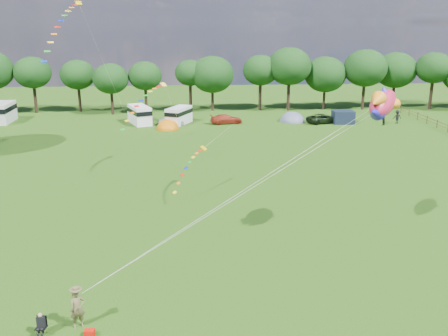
{
  "coord_description": "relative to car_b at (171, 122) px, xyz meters",
  "views": [
    {
      "loc": [
        -2.62,
        -26.56,
        14.18
      ],
      "look_at": [
        0.0,
        8.0,
        4.0
      ],
      "focal_mm": 40.0,
      "sensor_mm": 36.0,
      "label": 1
    }
  ],
  "objects": [
    {
      "name": "kite_flyer",
      "position": [
        -3.23,
        -48.51,
        0.41
      ],
      "size": [
        0.87,
        0.77,
        2.0
      ],
      "primitive_type": "imported",
      "rotation": [
        0.0,
        0.0,
        0.51
      ],
      "color": "brown",
      "rests_on": "ground"
    },
    {
      "name": "walker_a",
      "position": [
        30.03,
        -1.85,
        0.29
      ],
      "size": [
        0.98,
        0.96,
        1.75
      ],
      "primitive_type": "imported",
      "rotation": [
        0.0,
        0.0,
        3.87
      ],
      "color": "black",
      "rests_on": "ground"
    },
    {
      "name": "streamer_kite_c",
      "position": [
        2.57,
        -29.44,
        2.25
      ],
      "size": [
        3.04,
        4.93,
        2.78
      ],
      "rotation": [
        0.0,
        0.0,
        1.11
      ],
      "color": "#E1B200",
      "rests_on": "ground"
    },
    {
      "name": "streamer_kite_a",
      "position": [
        -9.75,
        -17.43,
        13.62
      ],
      "size": [
        3.4,
        5.55,
        5.78
      ],
      "rotation": [
        0.0,
        0.0,
        0.51
      ],
      "color": "#ECB200",
      "rests_on": "ground"
    },
    {
      "name": "streamer_kite_b",
      "position": [
        -1.52,
        -22.62,
        6.65
      ],
      "size": [
        4.24,
        4.63,
        3.78
      ],
      "rotation": [
        0.0,
        0.0,
        0.76
      ],
      "color": "yellow",
      "rests_on": "ground"
    },
    {
      "name": "tent_orange",
      "position": [
        -0.46,
        -2.2,
        -0.57
      ],
      "size": [
        3.19,
        3.49,
        2.49
      ],
      "color": "#C86606",
      "rests_on": "ground"
    },
    {
      "name": "campervan_a",
      "position": [
        -24.67,
        4.62,
        0.94
      ],
      "size": [
        2.64,
        5.87,
        2.84
      ],
      "rotation": [
        0.0,
        0.0,
        1.6
      ],
      "color": "#BCBCBE",
      "rests_on": "ground"
    },
    {
      "name": "campervan_c",
      "position": [
        1.07,
        1.27,
        0.72
      ],
      "size": [
        4.02,
        5.4,
        2.44
      ],
      "rotation": [
        0.0,
        0.0,
        1.14
      ],
      "color": "silver",
      "rests_on": "ground"
    },
    {
      "name": "ground_plane",
      "position": [
        4.8,
        -43.39,
        -0.59
      ],
      "size": [
        180.0,
        180.0,
        0.0
      ],
      "primitive_type": "plane",
      "color": "black",
      "rests_on": "ground"
    },
    {
      "name": "tent_greyblue",
      "position": [
        17.76,
        1.85,
        -0.57
      ],
      "size": [
        3.82,
        4.18,
        2.84
      ],
      "color": "slate",
      "rests_on": "ground"
    },
    {
      "name": "walker_b",
      "position": [
        32.6,
        -0.74,
        0.38
      ],
      "size": [
        1.26,
        0.62,
        1.93
      ],
      "primitive_type": "imported",
      "rotation": [
        0.0,
        0.0,
        3.17
      ],
      "color": "black",
      "rests_on": "ground"
    },
    {
      "name": "fish_kite",
      "position": [
        14.3,
        -39.91,
        8.69
      ],
      "size": [
        3.43,
        4.07,
        2.27
      ],
      "rotation": [
        0.0,
        -0.21,
        0.94
      ],
      "color": "#B91E3C",
      "rests_on": "ground"
    },
    {
      "name": "car_c",
      "position": [
        7.89,
        0.97,
        0.07
      ],
      "size": [
        4.66,
        2.56,
        1.32
      ],
      "primitive_type": "imported",
      "rotation": [
        0.0,
        0.0,
        1.74
      ],
      "color": "maroon",
      "rests_on": "ground"
    },
    {
      "name": "kite_bag",
      "position": [
        -2.58,
        -49.3,
        -0.42
      ],
      "size": [
        0.51,
        0.37,
        0.34
      ],
      "primitive_type": "cube",
      "rotation": [
        0.0,
        0.0,
        -0.13
      ],
      "color": "red",
      "rests_on": "ground"
    },
    {
      "name": "campervan_b",
      "position": [
        -4.6,
        1.91,
        0.81
      ],
      "size": [
        4.0,
        5.75,
        2.6
      ],
      "rotation": [
        0.0,
        0.0,
        1.94
      ],
      "color": "white",
      "rests_on": "ground"
    },
    {
      "name": "tree_line",
      "position": [
        10.11,
        11.6,
        5.76
      ],
      "size": [
        102.98,
        10.98,
        10.27
      ],
      "color": "black",
      "rests_on": "ground"
    },
    {
      "name": "camp_chair",
      "position": [
        -4.82,
        -49.03,
        0.12
      ],
      "size": [
        0.55,
        0.55,
        1.19
      ],
      "rotation": [
        0.0,
        0.0,
        -0.15
      ],
      "color": "#99999E",
      "rests_on": "ground"
    },
    {
      "name": "car_d",
      "position": [
        21.95,
        0.32,
        0.08
      ],
      "size": [
        5.34,
        3.66,
        1.33
      ],
      "primitive_type": "imported",
      "rotation": [
        0.0,
        0.0,
        1.9
      ],
      "color": "black",
      "rests_on": "ground"
    },
    {
      "name": "car_b",
      "position": [
        0.0,
        0.0,
        0.0
      ],
      "size": [
        3.36,
        1.34,
        1.17
      ],
      "primitive_type": "imported",
      "rotation": [
        0.0,
        0.0,
        1.6
      ],
      "color": "gray",
      "rests_on": "ground"
    },
    {
      "name": "awning_navy",
      "position": [
        24.8,
        -0.1,
        0.34
      ],
      "size": [
        3.08,
        2.55,
        1.85
      ],
      "primitive_type": "cube",
      "rotation": [
        0.0,
        0.0,
        -0.05
      ],
      "color": "black",
      "rests_on": "ground"
    }
  ]
}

